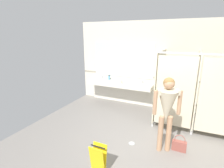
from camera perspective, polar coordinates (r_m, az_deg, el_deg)
name	(u,v)px	position (r m, az deg, el deg)	size (l,w,h in m)	color
ground_plane	(145,154)	(4.16, 10.92, -21.58)	(6.54, 5.91, 0.10)	gray
wall_back	(168,66)	(6.09, 17.99, 5.66)	(6.54, 0.12, 2.95)	beige
wall_back_tile_band	(167,79)	(6.11, 17.58, 1.67)	(6.54, 0.01, 0.06)	#9E937F
vanity_counter	(120,87)	(6.40, 2.77, -1.05)	(2.39, 0.58, 0.94)	silver
mirror_panel	(123,60)	(6.38, 3.61, 7.93)	(2.29, 0.02, 1.24)	silver
bathroom_stalls	(218,92)	(5.14, 31.58, -2.14)	(3.05, 1.53, 2.08)	beige
person_standing	(167,106)	(3.77, 17.67, -6.99)	(0.54, 0.53, 1.65)	tan
handbag	(179,145)	(4.28, 21.25, -18.30)	(0.30, 0.10, 0.39)	#934C42
soap_dispenser	(109,78)	(6.60, -0.96, 2.13)	(0.07, 0.07, 0.19)	teal
paper_cup	(121,82)	(6.11, 3.15, 0.76)	(0.07, 0.07, 0.11)	beige
wet_floor_sign	(98,159)	(3.42, -4.57, -23.45)	(0.28, 0.19, 0.57)	yellow
floor_drain_cover	(132,143)	(4.33, 6.50, -18.83)	(0.14, 0.14, 0.01)	#B7BABF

